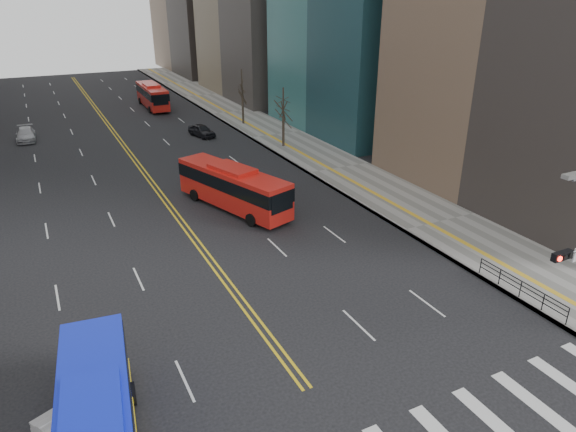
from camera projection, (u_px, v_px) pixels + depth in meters
The scene contains 9 objects.
sidewalk_right at pixel (276, 135), 62.54m from camera, with size 7.00×130.00×0.15m, color slate.
centerline at pixel (114, 133), 63.57m from camera, with size 0.55×100.00×0.01m.
pedestrian_railing at pixel (521, 286), 29.01m from camera, with size 0.06×6.06×1.02m.
street_trees at pixel (58, 141), 41.94m from camera, with size 35.20×47.20×7.60m.
red_bus_near at pixel (233, 185), 40.75m from camera, with size 5.99×11.45×3.55m.
red_bus_far at pixel (152, 95), 76.55m from camera, with size 2.94×11.19×3.54m.
car_dark_mid at pixel (202, 130), 61.82m from camera, with size 1.71×4.24×1.45m, color black.
car_silver at pixel (26, 134), 60.13m from camera, with size 2.05×5.04×1.46m, color #A7A6AB.
car_dark_far at pixel (159, 100), 80.05m from camera, with size 1.81×3.93×1.09m, color black.
Camera 1 is at (-8.68, -10.39, 16.15)m, focal length 32.00 mm.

